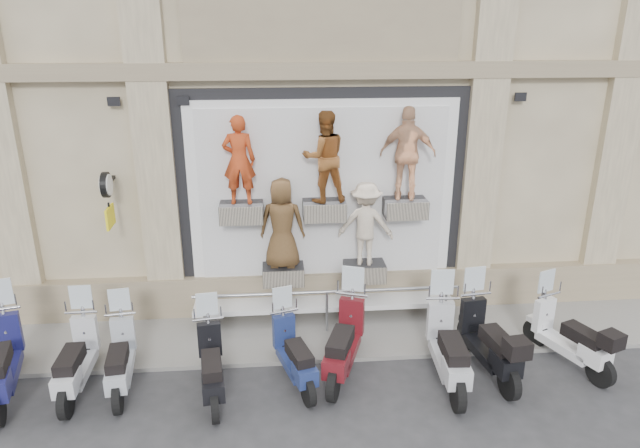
# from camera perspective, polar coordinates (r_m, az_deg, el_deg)

# --- Properties ---
(ground) EXTENTS (90.00, 90.00, 0.00)m
(ground) POSITION_cam_1_polar(r_m,az_deg,el_deg) (9.52, 1.92, -17.05)
(ground) COLOR #313133
(ground) RESTS_ON ground
(sidewalk) EXTENTS (16.00, 2.20, 0.08)m
(sidewalk) POSITION_cam_1_polar(r_m,az_deg,el_deg) (11.24, 0.63, -10.50)
(sidewalk) COLOR gray
(sidewalk) RESTS_ON ground
(building) EXTENTS (14.00, 8.60, 12.00)m
(building) POSITION_cam_1_polar(r_m,az_deg,el_deg) (14.61, -1.27, 20.88)
(building) COLOR beige
(building) RESTS_ON ground
(shop_vitrine) EXTENTS (5.60, 0.84, 4.30)m
(shop_vitrine) POSITION_cam_1_polar(r_m,az_deg,el_deg) (10.88, 0.79, 2.11)
(shop_vitrine) COLOR black
(shop_vitrine) RESTS_ON ground
(guard_rail) EXTENTS (5.06, 0.10, 0.93)m
(guard_rail) POSITION_cam_1_polar(r_m,az_deg,el_deg) (10.95, 0.69, -8.84)
(guard_rail) COLOR #9EA0A5
(guard_rail) RESTS_ON ground
(clock_sign_bracket) EXTENTS (0.10, 0.80, 1.02)m
(clock_sign_bracket) POSITION_cam_1_polar(r_m,az_deg,el_deg) (10.85, -20.50, 2.96)
(clock_sign_bracket) COLOR black
(clock_sign_bracket) RESTS_ON ground
(scooter_b) EXTENTS (0.60, 1.94, 1.57)m
(scooter_b) POSITION_cam_1_polar(r_m,az_deg,el_deg) (10.08, -23.34, -11.26)
(scooter_b) COLOR #B9BABF
(scooter_b) RESTS_ON ground
(scooter_c) EXTENTS (0.76, 1.89, 1.49)m
(scooter_c) POSITION_cam_1_polar(r_m,az_deg,el_deg) (9.90, -19.47, -11.52)
(scooter_c) COLOR #A0A5AD
(scooter_c) RESTS_ON ground
(scooter_d) EXTENTS (0.78, 1.92, 1.51)m
(scooter_d) POSITION_cam_1_polar(r_m,az_deg,el_deg) (9.35, -10.88, -12.58)
(scooter_d) COLOR black
(scooter_d) RESTS_ON ground
(scooter_e) EXTENTS (1.01, 1.89, 1.47)m
(scooter_e) POSITION_cam_1_polar(r_m,az_deg,el_deg) (9.50, -2.62, -11.78)
(scooter_e) COLOR navy
(scooter_e) RESTS_ON ground
(scooter_f) EXTENTS (1.26, 2.16, 1.69)m
(scooter_f) POSITION_cam_1_polar(r_m,az_deg,el_deg) (9.65, 2.44, -10.48)
(scooter_f) COLOR #550E14
(scooter_f) RESTS_ON ground
(scooter_g) EXTENTS (0.75, 2.15, 1.72)m
(scooter_g) POSITION_cam_1_polar(r_m,az_deg,el_deg) (9.68, 12.78, -10.82)
(scooter_g) COLOR #ACAEB3
(scooter_g) RESTS_ON ground
(scooter_h) EXTENTS (0.85, 2.11, 1.67)m
(scooter_h) POSITION_cam_1_polar(r_m,az_deg,el_deg) (10.09, 16.62, -10.00)
(scooter_h) COLOR black
(scooter_h) RESTS_ON ground
(scooter_i) EXTENTS (1.22, 1.98, 1.55)m
(scooter_i) POSITION_cam_1_polar(r_m,az_deg,el_deg) (10.79, 23.77, -9.24)
(scooter_i) COLOR white
(scooter_i) RESTS_ON ground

